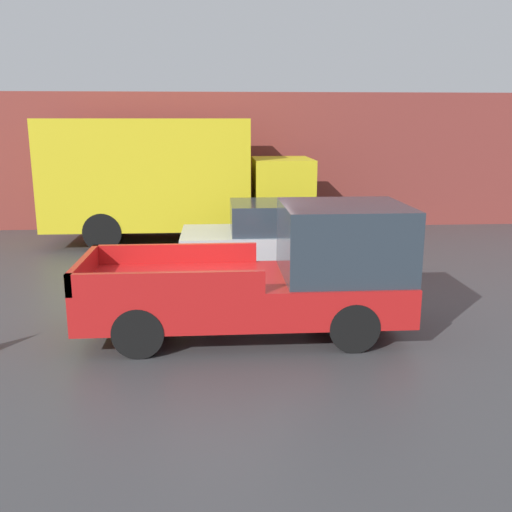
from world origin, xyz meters
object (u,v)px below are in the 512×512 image
at_px(pickup_truck, 279,275).
at_px(delivery_truck, 169,177).
at_px(car, 280,237).
at_px(newspaper_box, 228,214).

height_order(pickup_truck, delivery_truck, delivery_truck).
bearing_deg(delivery_truck, car, -52.70).
xyz_separation_m(car, delivery_truck, (-2.79, 3.66, 1.04)).
bearing_deg(pickup_truck, delivery_truck, 107.56).
bearing_deg(newspaper_box, pickup_truck, -85.99).
relative_size(pickup_truck, newspaper_box, 5.19).
distance_m(pickup_truck, car, 3.79).
distance_m(car, newspaper_box, 5.72).
relative_size(car, delivery_truck, 0.59).
xyz_separation_m(delivery_truck, newspaper_box, (1.69, 1.95, -1.37)).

